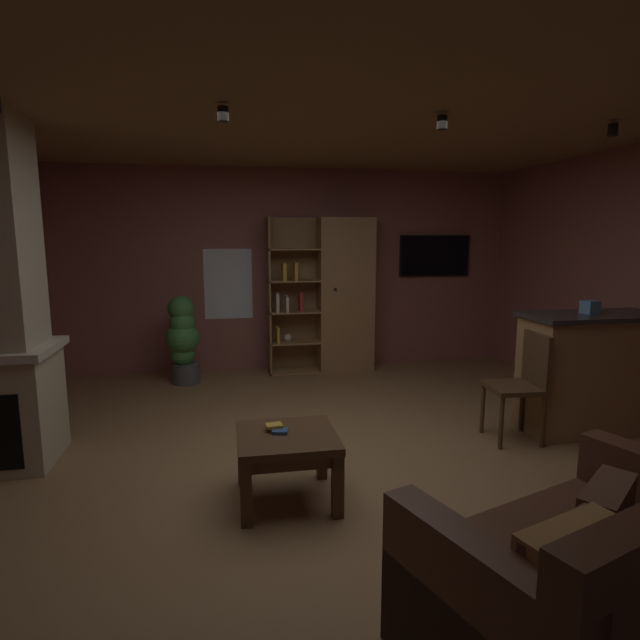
{
  "coord_description": "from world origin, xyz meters",
  "views": [
    {
      "loc": [
        -0.74,
        -3.65,
        1.72
      ],
      "look_at": [
        0.0,
        0.4,
        1.05
      ],
      "focal_mm": 29.15,
      "sensor_mm": 36.0,
      "label": 1
    }
  ],
  "objects": [
    {
      "name": "floor",
      "position": [
        0.0,
        0.0,
        -0.01
      ],
      "size": [
        6.05,
        6.06,
        0.02
      ],
      "primitive_type": "cube",
      "color": "olive",
      "rests_on": "ground"
    },
    {
      "name": "wall_back",
      "position": [
        0.0,
        3.06,
        1.28
      ],
      "size": [
        6.17,
        0.06,
        2.56
      ],
      "primitive_type": "cube",
      "color": "#8E544C",
      "rests_on": "ground"
    },
    {
      "name": "ceiling",
      "position": [
        0.0,
        0.0,
        2.57
      ],
      "size": [
        6.05,
        6.06,
        0.02
      ],
      "primitive_type": "cube",
      "color": "#8E6B47"
    },
    {
      "name": "window_pane_back",
      "position": [
        -0.7,
        3.03,
        1.11
      ],
      "size": [
        0.6,
        0.01,
        0.89
      ],
      "primitive_type": "cube",
      "color": "white"
    },
    {
      "name": "bookshelf_cabinet",
      "position": [
        0.67,
        2.79,
        0.96
      ],
      "size": [
        1.33,
        0.41,
        1.94
      ],
      "color": "#997047",
      "rests_on": "ground"
    },
    {
      "name": "kitchen_bar_counter",
      "position": [
        2.57,
        0.29,
        0.53
      ],
      "size": [
        1.55,
        0.58,
        1.05
      ],
      "color": "#997047",
      "rests_on": "ground"
    },
    {
      "name": "tissue_box",
      "position": [
        2.37,
        0.32,
        1.11
      ],
      "size": [
        0.14,
        0.14,
        0.11
      ],
      "primitive_type": "cube",
      "rotation": [
        0.0,
        0.0,
        0.15
      ],
      "color": "#598CBF",
      "rests_on": "kitchen_bar_counter"
    },
    {
      "name": "leather_couch",
      "position": [
        0.7,
        -1.95,
        0.3
      ],
      "size": [
        1.66,
        1.31,
        0.84
      ],
      "color": "#4C2D1E",
      "rests_on": "ground"
    },
    {
      "name": "coffee_table",
      "position": [
        -0.38,
        -0.47,
        0.36
      ],
      "size": [
        0.64,
        0.61,
        0.46
      ],
      "color": "#4C331E",
      "rests_on": "ground"
    },
    {
      "name": "table_book_0",
      "position": [
        -0.42,
        -0.45,
        0.47
      ],
      "size": [
        0.12,
        0.1,
        0.02
      ],
      "primitive_type": "cube",
      "rotation": [
        0.0,
        0.0,
        -0.2
      ],
      "color": "#2D4C8C",
      "rests_on": "coffee_table"
    },
    {
      "name": "table_book_1",
      "position": [
        -0.45,
        -0.4,
        0.49
      ],
      "size": [
        0.12,
        0.1,
        0.02
      ],
      "primitive_type": "cube",
      "rotation": [
        0.0,
        0.0,
        0.13
      ],
      "color": "gold",
      "rests_on": "coffee_table"
    },
    {
      "name": "dining_chair",
      "position": [
        1.7,
        0.19,
        0.53
      ],
      "size": [
        0.45,
        0.45,
        0.92
      ],
      "color": "#4C331E",
      "rests_on": "ground"
    },
    {
      "name": "potted_floor_plant",
      "position": [
        -1.25,
        2.46,
        0.54
      ],
      "size": [
        0.38,
        0.38,
        1.04
      ],
      "color": "#4C4C51",
      "rests_on": "ground"
    },
    {
      "name": "wall_mounted_tv",
      "position": [
        2.05,
        3.0,
        1.45
      ],
      "size": [
        0.97,
        0.06,
        0.55
      ],
      "color": "black"
    },
    {
      "name": "track_light_spot_1",
      "position": [
        -0.72,
        -0.09,
        2.49
      ],
      "size": [
        0.07,
        0.07,
        0.09
      ],
      "primitive_type": "cylinder",
      "color": "black"
    },
    {
      "name": "track_light_spot_2",
      "position": [
        0.77,
        -0.1,
        2.49
      ],
      "size": [
        0.07,
        0.07,
        0.09
      ],
      "primitive_type": "cylinder",
      "color": "black"
    },
    {
      "name": "track_light_spot_3",
      "position": [
        2.12,
        -0.09,
        2.49
      ],
      "size": [
        0.07,
        0.07,
        0.09
      ],
      "primitive_type": "cylinder",
      "color": "black"
    }
  ]
}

